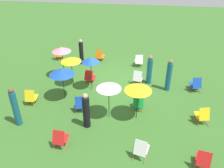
{
  "coord_description": "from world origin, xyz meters",
  "views": [
    {
      "loc": [
        -1.41,
        11.96,
        7.07
      ],
      "look_at": [
        0.0,
        1.2,
        0.5
      ],
      "focal_mm": 37.73,
      "sensor_mm": 36.0,
      "label": 1
    }
  ],
  "objects_px": {
    "umbrella_4": "(62,72)",
    "umbrella_1": "(109,87)",
    "deckchair_2": "(31,97)",
    "deckchair_5": "(196,85)",
    "deckchair_10": "(100,56)",
    "deckchair_6": "(90,77)",
    "person_4": "(86,111)",
    "umbrella_5": "(71,60)",
    "deckchair_8": "(59,54)",
    "deckchair_1": "(138,103)",
    "umbrella_2": "(90,60)",
    "deckchair_3": "(203,160)",
    "person_3": "(81,52)",
    "deckchair_7": "(139,61)",
    "umbrella_3": "(138,88)",
    "person_0": "(15,107)",
    "person_2": "(149,70)",
    "umbrella_0": "(61,49)",
    "deckchair_12": "(202,115)",
    "deckchair_0": "(141,149)",
    "person_1": "(169,76)",
    "deckchair_4": "(138,78)",
    "deckchair_11": "(60,139)",
    "deckchair_9": "(80,104)"
  },
  "relations": [
    {
      "from": "deckchair_7",
      "to": "umbrella_3",
      "type": "distance_m",
      "value": 5.53
    },
    {
      "from": "deckchair_9",
      "to": "deckchair_6",
      "type": "bearing_deg",
      "value": -99.18
    },
    {
      "from": "person_1",
      "to": "deckchair_7",
      "type": "bearing_deg",
      "value": -23.33
    },
    {
      "from": "deckchair_7",
      "to": "person_1",
      "type": "height_order",
      "value": "person_1"
    },
    {
      "from": "deckchair_2",
      "to": "umbrella_0",
      "type": "height_order",
      "value": "umbrella_0"
    },
    {
      "from": "umbrella_4",
      "to": "umbrella_1",
      "type": "bearing_deg",
      "value": 154.04
    },
    {
      "from": "umbrella_3",
      "to": "person_0",
      "type": "distance_m",
      "value": 5.4
    },
    {
      "from": "deckchair_11",
      "to": "umbrella_4",
      "type": "distance_m",
      "value": 3.61
    },
    {
      "from": "deckchair_3",
      "to": "umbrella_2",
      "type": "height_order",
      "value": "umbrella_2"
    },
    {
      "from": "deckchair_4",
      "to": "person_2",
      "type": "relative_size",
      "value": 0.49
    },
    {
      "from": "deckchair_10",
      "to": "umbrella_4",
      "type": "relative_size",
      "value": 0.51
    },
    {
      "from": "person_4",
      "to": "umbrella_1",
      "type": "bearing_deg",
      "value": -130.99
    },
    {
      "from": "deckchair_10",
      "to": "deckchair_12",
      "type": "xyz_separation_m",
      "value": [
        -5.71,
        5.78,
        0.0
      ]
    },
    {
      "from": "deckchair_12",
      "to": "person_2",
      "type": "distance_m",
      "value": 4.02
    },
    {
      "from": "deckchair_1",
      "to": "deckchair_10",
      "type": "distance_m",
      "value": 5.92
    },
    {
      "from": "umbrella_3",
      "to": "person_2",
      "type": "bearing_deg",
      "value": -99.85
    },
    {
      "from": "deckchair_9",
      "to": "person_0",
      "type": "height_order",
      "value": "person_0"
    },
    {
      "from": "deckchair_2",
      "to": "umbrella_1",
      "type": "relative_size",
      "value": 0.47
    },
    {
      "from": "umbrella_2",
      "to": "umbrella_4",
      "type": "distance_m",
      "value": 1.65
    },
    {
      "from": "person_0",
      "to": "umbrella_5",
      "type": "bearing_deg",
      "value": -100.72
    },
    {
      "from": "umbrella_4",
      "to": "person_2",
      "type": "xyz_separation_m",
      "value": [
        -4.37,
        -2.16,
        -0.74
      ]
    },
    {
      "from": "deckchair_3",
      "to": "umbrella_5",
      "type": "distance_m",
      "value": 8.09
    },
    {
      "from": "deckchair_7",
      "to": "person_4",
      "type": "bearing_deg",
      "value": 64.7
    },
    {
      "from": "umbrella_3",
      "to": "deckchair_12",
      "type": "bearing_deg",
      "value": -178.55
    },
    {
      "from": "deckchair_12",
      "to": "umbrella_1",
      "type": "xyz_separation_m",
      "value": [
        4.23,
        0.17,
        1.3
      ]
    },
    {
      "from": "person_0",
      "to": "person_3",
      "type": "xyz_separation_m",
      "value": [
        -1.34,
        -6.46,
        -0.1
      ]
    },
    {
      "from": "deckchair_11",
      "to": "person_1",
      "type": "distance_m",
      "value": 6.64
    },
    {
      "from": "deckchair_1",
      "to": "deckchair_12",
      "type": "bearing_deg",
      "value": 162.99
    },
    {
      "from": "person_4",
      "to": "umbrella_5",
      "type": "bearing_deg",
      "value": -57.41
    },
    {
      "from": "deckchair_12",
      "to": "person_0",
      "type": "height_order",
      "value": "person_0"
    },
    {
      "from": "umbrella_4",
      "to": "deckchair_7",
      "type": "bearing_deg",
      "value": -131.21
    },
    {
      "from": "umbrella_1",
      "to": "person_3",
      "type": "distance_m",
      "value": 6.07
    },
    {
      "from": "deckchair_2",
      "to": "umbrella_3",
      "type": "height_order",
      "value": "umbrella_3"
    },
    {
      "from": "person_2",
      "to": "deckchair_12",
      "type": "bearing_deg",
      "value": 119.57
    },
    {
      "from": "deckchair_1",
      "to": "deckchair_5",
      "type": "distance_m",
      "value": 3.75
    },
    {
      "from": "deckchair_0",
      "to": "person_0",
      "type": "xyz_separation_m",
      "value": [
        5.5,
        -1.16,
        0.56
      ]
    },
    {
      "from": "deckchair_4",
      "to": "umbrella_3",
      "type": "bearing_deg",
      "value": 104.34
    },
    {
      "from": "deckchair_8",
      "to": "deckchair_1",
      "type": "bearing_deg",
      "value": 147.89
    },
    {
      "from": "deckchair_10",
      "to": "umbrella_1",
      "type": "relative_size",
      "value": 0.49
    },
    {
      "from": "deckchair_3",
      "to": "person_3",
      "type": "relative_size",
      "value": 0.49
    },
    {
      "from": "person_0",
      "to": "deckchair_10",
      "type": "bearing_deg",
      "value": -97.64
    },
    {
      "from": "deckchair_8",
      "to": "umbrella_2",
      "type": "distance_m",
      "value": 4.9
    },
    {
      "from": "umbrella_0",
      "to": "umbrella_1",
      "type": "height_order",
      "value": "umbrella_0"
    },
    {
      "from": "person_2",
      "to": "umbrella_1",
      "type": "bearing_deg",
      "value": 54.47
    },
    {
      "from": "deckchair_10",
      "to": "deckchair_6",
      "type": "bearing_deg",
      "value": 105.87
    },
    {
      "from": "deckchair_3",
      "to": "umbrella_3",
      "type": "bearing_deg",
      "value": -33.51
    },
    {
      "from": "deckchair_1",
      "to": "deckchair_5",
      "type": "bearing_deg",
      "value": -150.99
    },
    {
      "from": "deckchair_2",
      "to": "deckchair_5",
      "type": "bearing_deg",
      "value": -168.08
    },
    {
      "from": "umbrella_3",
      "to": "deckchair_9",
      "type": "bearing_deg",
      "value": -4.48
    },
    {
      "from": "umbrella_1",
      "to": "deckchair_4",
      "type": "bearing_deg",
      "value": -110.76
    }
  ]
}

